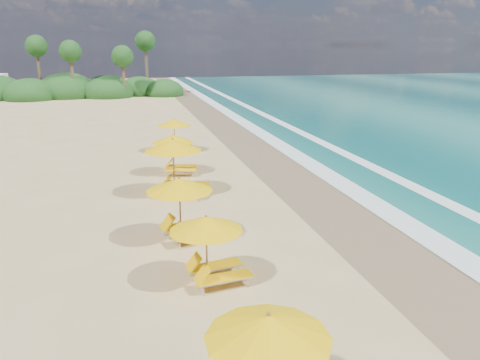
# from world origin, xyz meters

# --- Properties ---
(ground) EXTENTS (160.00, 160.00, 0.00)m
(ground) POSITION_xyz_m (0.00, 0.00, 0.00)
(ground) COLOR tan
(ground) RESTS_ON ground
(wet_sand) EXTENTS (4.00, 160.00, 0.01)m
(wet_sand) POSITION_xyz_m (4.00, 0.00, 0.01)
(wet_sand) COLOR #7B6449
(wet_sand) RESTS_ON ground
(surf_foam) EXTENTS (4.00, 160.00, 0.01)m
(surf_foam) POSITION_xyz_m (6.70, 0.00, 0.03)
(surf_foam) COLOR white
(surf_foam) RESTS_ON ground
(station_0) EXTENTS (2.68, 2.60, 2.17)m
(station_0) POSITION_xyz_m (-2.05, -10.87, 1.22)
(station_0) COLOR olive
(station_0) RESTS_ON ground
(station_1) EXTENTS (2.38, 2.26, 2.02)m
(station_1) POSITION_xyz_m (-2.19, -5.76, 1.13)
(station_1) COLOR olive
(station_1) RESTS_ON ground
(station_2) EXTENTS (2.81, 2.74, 2.24)m
(station_2) POSITION_xyz_m (-2.51, -2.59, 1.25)
(station_2) COLOR olive
(station_2) RESTS_ON ground
(station_3) EXTENTS (3.28, 3.24, 2.52)m
(station_3) POSITION_xyz_m (-2.15, 2.41, 1.41)
(station_3) COLOR olive
(station_3) RESTS_ON ground
(station_4) EXTENTS (2.56, 2.47, 2.08)m
(station_4) POSITION_xyz_m (-1.83, 5.90, 1.17)
(station_4) COLOR olive
(station_4) RESTS_ON ground
(station_5) EXTENTS (2.52, 2.41, 2.08)m
(station_5) POSITION_xyz_m (-1.22, 11.10, 1.16)
(station_5) COLOR olive
(station_5) RESTS_ON ground
(treeline) EXTENTS (25.80, 8.80, 9.74)m
(treeline) POSITION_xyz_m (-9.94, 45.51, 1.00)
(treeline) COLOR #163D14
(treeline) RESTS_ON ground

